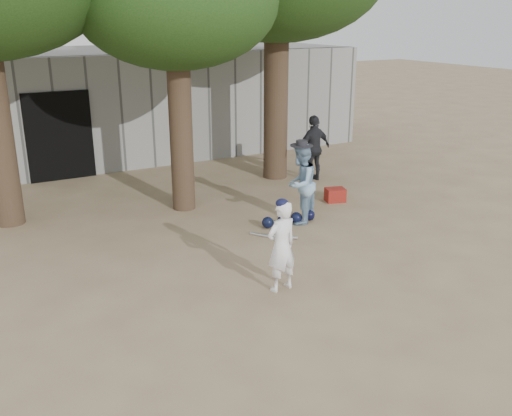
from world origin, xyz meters
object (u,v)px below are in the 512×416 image
boy_player (281,246)px  red_bag (335,195)px  spectator_blue (301,184)px  spectator_dark (314,148)px

boy_player → red_bag: size_ratio=3.36×
spectator_blue → boy_player: bearing=16.5°
spectator_blue → spectator_dark: (2.00, 2.44, 0.02)m
boy_player → spectator_blue: 2.99m
spectator_blue → spectator_dark: size_ratio=0.98×
spectator_dark → red_bag: size_ratio=3.90×
spectator_blue → spectator_dark: spectator_dark is taller
spectator_blue → red_bag: 1.76m
spectator_dark → boy_player: bearing=44.0°
red_bag → boy_player: bearing=-136.9°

